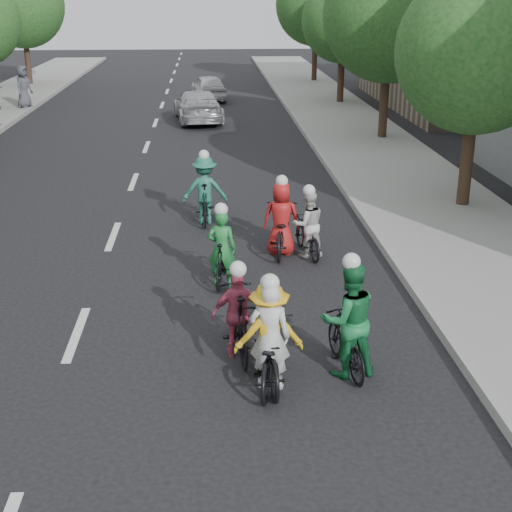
{
  "coord_description": "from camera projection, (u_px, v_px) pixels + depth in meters",
  "views": [
    {
      "loc": [
        2.27,
        -10.79,
        5.37
      ],
      "look_at": [
        3.04,
        0.83,
        1.0
      ],
      "focal_mm": 50.0,
      "sensor_mm": 36.0,
      "label": 1
    }
  ],
  "objects": [
    {
      "name": "follow_car_lead",
      "position": [
        198.0,
        106.0,
        30.6
      ],
      "size": [
        2.36,
        4.75,
        1.33
      ],
      "primitive_type": "imported",
      "rotation": [
        0.0,
        0.0,
        3.25
      ],
      "color": "silver",
      "rests_on": "ground"
    },
    {
      "name": "cyclist_6",
      "position": [
        308.0,
        231.0,
        15.15
      ],
      "size": [
        0.82,
        1.65,
        1.58
      ],
      "rotation": [
        0.0,
        0.0,
        3.31
      ],
      "color": "black",
      "rests_on": "ground"
    },
    {
      "name": "cyclist_0",
      "position": [
        269.0,
        349.0,
        10.14
      ],
      "size": [
        0.92,
        1.8,
        1.75
      ],
      "rotation": [
        0.0,
        0.0,
        2.95
      ],
      "color": "black",
      "rests_on": "ground"
    },
    {
      "name": "follow_car_trail",
      "position": [
        208.0,
        87.0,
        36.63
      ],
      "size": [
        2.07,
        3.93,
        1.27
      ],
      "primitive_type": "imported",
      "rotation": [
        0.0,
        0.0,
        3.3
      ],
      "color": "silver",
      "rests_on": "ground"
    },
    {
      "name": "cyclist_1",
      "position": [
        348.0,
        328.0,
        10.4
      ],
      "size": [
        0.96,
        1.56,
        1.91
      ],
      "rotation": [
        0.0,
        0.0,
        3.31
      ],
      "color": "black",
      "rests_on": "ground"
    },
    {
      "name": "sidewalk_right",
      "position": [
        398.0,
        175.0,
        21.64
      ],
      "size": [
        4.0,
        80.0,
        0.15
      ],
      "primitive_type": "cube",
      "color": "gray",
      "rests_on": "ground"
    },
    {
      "name": "cyclist_2",
      "position": [
        269.0,
        342.0,
        10.21
      ],
      "size": [
        1.03,
        1.85,
        1.7
      ],
      "rotation": [
        0.0,
        0.0,
        3.19
      ],
      "color": "black",
      "rests_on": "ground"
    },
    {
      "name": "spectator_2",
      "position": [
        24.0,
        87.0,
        33.19
      ],
      "size": [
        0.92,
        1.1,
        1.93
      ],
      "primitive_type": "imported",
      "rotation": [
        0.0,
        0.0,
        1.19
      ],
      "color": "#464651",
      "rests_on": "sidewalk_left"
    },
    {
      "name": "tree_r_2",
      "position": [
        343.0,
        21.0,
        33.96
      ],
      "size": [
        4.0,
        4.0,
        5.97
      ],
      "color": "black",
      "rests_on": "ground"
    },
    {
      "name": "curb_right",
      "position": [
        335.0,
        176.0,
        21.52
      ],
      "size": [
        0.18,
        80.0,
        0.18
      ],
      "primitive_type": "cube",
      "color": "#999993",
      "rests_on": "ground"
    },
    {
      "name": "cyclist_5",
      "position": [
        222.0,
        256.0,
        13.65
      ],
      "size": [
        0.64,
        1.53,
        1.65
      ],
      "rotation": [
        0.0,
        0.0,
        2.99
      ],
      "color": "black",
      "rests_on": "ground"
    },
    {
      "name": "tree_r_0",
      "position": [
        478.0,
        51.0,
        17.15
      ],
      "size": [
        4.0,
        4.0,
        5.97
      ],
      "color": "black",
      "rests_on": "ground"
    },
    {
      "name": "bldg_se",
      "position": [
        495.0,
        20.0,
        33.84
      ],
      "size": [
        10.0,
        14.0,
        8.0
      ],
      "primitive_type": "cube",
      "color": "gray",
      "rests_on": "ground"
    },
    {
      "name": "tree_l_5",
      "position": [
        22.0,
        5.0,
        40.56
      ],
      "size": [
        4.8,
        4.8,
        6.93
      ],
      "color": "black",
      "rests_on": "ground"
    },
    {
      "name": "ground",
      "position": [
        77.0,
        334.0,
        11.83
      ],
      "size": [
        120.0,
        120.0,
        0.0
      ],
      "primitive_type": "plane",
      "color": "black",
      "rests_on": "ground"
    },
    {
      "name": "cyclist_3",
      "position": [
        238.0,
        318.0,
        11.0
      ],
      "size": [
        0.87,
        1.84,
        1.57
      ],
      "rotation": [
        0.0,
        0.0,
        3.24
      ],
      "color": "black",
      "rests_on": "ground"
    },
    {
      "name": "cyclist_7",
      "position": [
        205.0,
        195.0,
        17.25
      ],
      "size": [
        1.08,
        1.74,
        1.81
      ],
      "rotation": [
        0.0,
        0.0,
        3.14
      ],
      "color": "black",
      "rests_on": "ground"
    },
    {
      "name": "tree_r_1",
      "position": [
        389.0,
        15.0,
        25.36
      ],
      "size": [
        4.8,
        4.8,
        6.93
      ],
      "color": "black",
      "rests_on": "ground"
    },
    {
      "name": "tree_r_3",
      "position": [
        316.0,
        5.0,
        42.18
      ],
      "size": [
        4.8,
        4.8,
        6.93
      ],
      "color": "black",
      "rests_on": "ground"
    },
    {
      "name": "cyclist_4",
      "position": [
        281.0,
        226.0,
        15.27
      ],
      "size": [
        0.95,
        1.97,
        1.75
      ],
      "rotation": [
        0.0,
        0.0,
        2.98
      ],
      "color": "black",
      "rests_on": "ground"
    }
  ]
}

